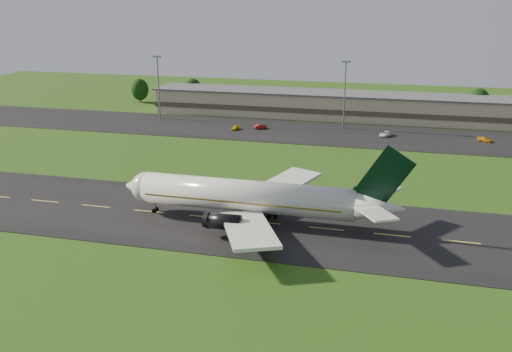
% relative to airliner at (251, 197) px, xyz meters
% --- Properties ---
extents(ground, '(360.00, 360.00, 0.00)m').
position_rel_airliner_xyz_m(ground, '(2.39, 0.00, -4.66)').
color(ground, '#2B4912').
rests_on(ground, ground).
extents(taxiway, '(220.00, 30.00, 0.10)m').
position_rel_airliner_xyz_m(taxiway, '(2.39, 0.00, -4.61)').
color(taxiway, black).
rests_on(taxiway, ground).
extents(apron, '(260.00, 30.00, 0.10)m').
position_rel_airliner_xyz_m(apron, '(2.39, 72.00, -4.61)').
color(apron, black).
rests_on(apron, ground).
extents(airliner, '(51.23, 42.18, 15.57)m').
position_rel_airliner_xyz_m(airliner, '(0.00, 0.00, 0.00)').
color(airliner, white).
rests_on(airliner, ground).
extents(terminal, '(145.00, 16.00, 8.40)m').
position_rel_airliner_xyz_m(terminal, '(8.80, 96.19, -0.67)').
color(terminal, '#C7B198').
rests_on(terminal, ground).
extents(light_mast_west, '(2.40, 1.20, 20.35)m').
position_rel_airliner_xyz_m(light_mast_west, '(-52.61, 80.00, 8.08)').
color(light_mast_west, gray).
rests_on(light_mast_west, ground).
extents(light_mast_centre, '(2.40, 1.20, 20.35)m').
position_rel_airliner_xyz_m(light_mast_centre, '(7.39, 80.00, 8.08)').
color(light_mast_centre, gray).
rests_on(light_mast_centre, ground).
extents(tree_line, '(197.10, 9.22, 10.37)m').
position_rel_airliner_xyz_m(tree_line, '(32.93, 105.63, 0.42)').
color(tree_line, black).
rests_on(tree_line, ground).
extents(service_vehicle_a, '(1.78, 3.82, 1.27)m').
position_rel_airliner_xyz_m(service_vehicle_a, '(-23.76, 70.02, -3.93)').
color(service_vehicle_a, '#CFBC0C').
rests_on(service_vehicle_a, apron).
extents(service_vehicle_b, '(4.03, 3.03, 1.27)m').
position_rel_airliner_xyz_m(service_vehicle_b, '(-16.73, 72.96, -3.93)').
color(service_vehicle_b, '#A3170A').
rests_on(service_vehicle_b, apron).
extents(service_vehicle_c, '(4.07, 5.38, 1.36)m').
position_rel_airliner_xyz_m(service_vehicle_c, '(20.35, 72.65, -3.88)').
color(service_vehicle_c, white).
rests_on(service_vehicle_c, apron).
extents(service_vehicle_d, '(4.33, 3.53, 1.18)m').
position_rel_airliner_xyz_m(service_vehicle_d, '(47.02, 72.97, -3.97)').
color(service_vehicle_d, orange).
rests_on(service_vehicle_d, apron).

